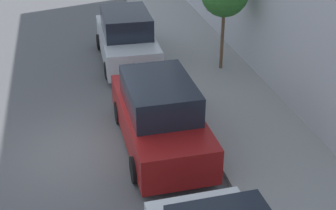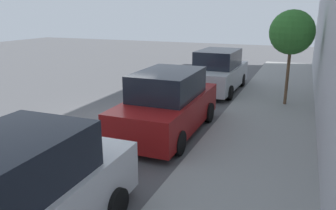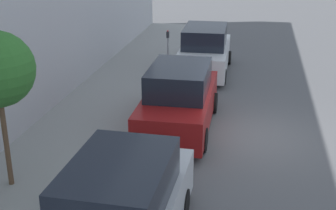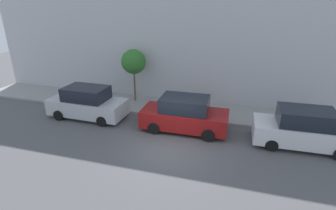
# 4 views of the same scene
# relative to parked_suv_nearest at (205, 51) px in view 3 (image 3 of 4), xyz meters

# --- Properties ---
(ground_plane) EXTENTS (60.00, 60.00, 0.00)m
(ground_plane) POSITION_rel_parked_suv_nearest_xyz_m (-2.16, 6.30, -0.93)
(ground_plane) COLOR #515154
(sidewalk) EXTENTS (3.13, 32.00, 0.15)m
(sidewalk) POSITION_rel_parked_suv_nearest_xyz_m (2.90, 6.30, -0.86)
(sidewalk) COLOR gray
(sidewalk) RESTS_ON ground_plane
(parked_suv_nearest) EXTENTS (2.09, 4.85, 1.98)m
(parked_suv_nearest) POSITION_rel_parked_suv_nearest_xyz_m (0.00, 0.00, 0.00)
(parked_suv_nearest) COLOR silver
(parked_suv_nearest) RESTS_ON ground_plane
(parked_suv_second) EXTENTS (2.08, 4.83, 1.98)m
(parked_suv_second) POSITION_rel_parked_suv_nearest_xyz_m (0.07, 6.09, -0.00)
(parked_suv_second) COLOR maroon
(parked_suv_second) RESTS_ON ground_plane
(parking_meter_near) EXTENTS (0.11, 0.15, 1.41)m
(parking_meter_near) POSITION_rel_parked_suv_nearest_xyz_m (1.79, -0.97, 0.08)
(parking_meter_near) COLOR #ADADB2
(parking_meter_near) RESTS_ON sidewalk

